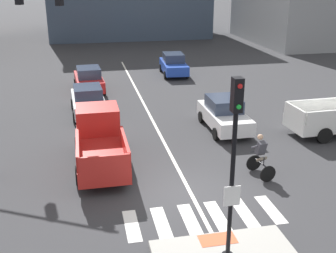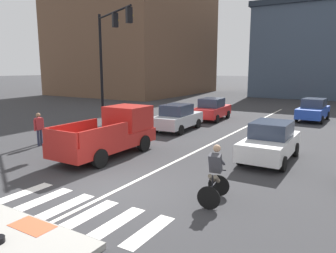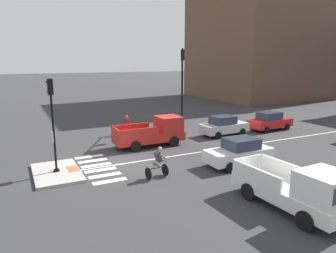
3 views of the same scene
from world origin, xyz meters
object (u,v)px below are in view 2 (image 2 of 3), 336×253
(car_white_eastbound_mid, at_px, (270,141))
(pedestrian_at_curb_left, at_px, (39,127))
(pickup_truck_red_westbound_near, at_px, (113,133))
(cyclist, at_px, (215,173))
(traffic_light_mast, at_px, (108,49))
(car_red_westbound_distant, at_px, (212,109))
(car_silver_westbound_far, at_px, (177,118))
(car_blue_eastbound_distant, at_px, (313,110))

(car_white_eastbound_mid, xyz_separation_m, pedestrian_at_curb_left, (-10.53, -3.35, 0.17))
(pickup_truck_red_westbound_near, bearing_deg, cyclist, -22.94)
(traffic_light_mast, relative_size, car_red_westbound_distant, 1.73)
(pickup_truck_red_westbound_near, relative_size, cyclist, 3.04)
(car_red_westbound_distant, height_order, pickup_truck_red_westbound_near, pickup_truck_red_westbound_near)
(car_white_eastbound_mid, height_order, car_silver_westbound_far, same)
(car_blue_eastbound_distant, height_order, car_silver_westbound_far, same)
(car_white_eastbound_mid, relative_size, cyclist, 2.44)
(car_white_eastbound_mid, distance_m, car_silver_westbound_far, 7.63)
(pedestrian_at_curb_left, bearing_deg, pickup_truck_red_westbound_near, 9.44)
(car_red_westbound_distant, xyz_separation_m, car_white_eastbound_mid, (6.43, -8.72, 0.00))
(car_blue_eastbound_distant, relative_size, pedestrian_at_curb_left, 2.51)
(pickup_truck_red_westbound_near, height_order, cyclist, pickup_truck_red_westbound_near)
(car_red_westbound_distant, bearing_deg, car_silver_westbound_far, -92.24)
(cyclist, bearing_deg, car_blue_eastbound_distant, 88.60)
(pedestrian_at_curb_left, bearing_deg, car_red_westbound_distant, 71.24)
(pickup_truck_red_westbound_near, bearing_deg, car_blue_eastbound_distant, 66.59)
(car_red_westbound_distant, bearing_deg, car_white_eastbound_mid, -53.58)
(car_blue_eastbound_distant, distance_m, cyclist, 17.47)
(car_silver_westbound_far, bearing_deg, car_white_eastbound_mid, -29.72)
(traffic_light_mast, xyz_separation_m, pedestrian_at_curb_left, (-0.06, -5.28, -4.02))
(traffic_light_mast, bearing_deg, car_white_eastbound_mid, -10.47)
(car_silver_westbound_far, bearing_deg, pickup_truck_red_westbound_near, -87.39)
(traffic_light_mast, height_order, pickup_truck_red_westbound_near, traffic_light_mast)
(traffic_light_mast, height_order, pedestrian_at_curb_left, traffic_light_mast)
(car_silver_westbound_far, distance_m, pickup_truck_red_westbound_near, 6.44)
(car_blue_eastbound_distant, bearing_deg, traffic_light_mast, -135.73)
(car_blue_eastbound_distant, relative_size, cyclist, 2.50)
(traffic_light_mast, bearing_deg, pedestrian_at_curb_left, -90.66)
(traffic_light_mast, xyz_separation_m, car_silver_westbound_far, (3.84, 1.85, -4.19))
(car_white_eastbound_mid, xyz_separation_m, pickup_truck_red_westbound_near, (-6.33, -2.65, 0.17))
(car_blue_eastbound_distant, distance_m, car_silver_westbound_far, 10.84)
(pickup_truck_red_westbound_near, bearing_deg, car_white_eastbound_mid, 22.71)
(car_red_westbound_distant, xyz_separation_m, pedestrian_at_curb_left, (-4.10, -12.07, 0.17))
(traffic_light_mast, relative_size, car_white_eastbound_mid, 1.77)
(traffic_light_mast, distance_m, car_blue_eastbound_distant, 15.38)
(traffic_light_mast, relative_size, pickup_truck_red_westbound_near, 1.42)
(car_blue_eastbound_distant, distance_m, pickup_truck_red_westbound_near, 16.25)
(car_white_eastbound_mid, relative_size, pedestrian_at_curb_left, 2.46)
(car_blue_eastbound_distant, height_order, car_white_eastbound_mid, same)
(traffic_light_mast, distance_m, cyclist, 13.09)
(car_silver_westbound_far, bearing_deg, car_red_westbound_distant, 87.76)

